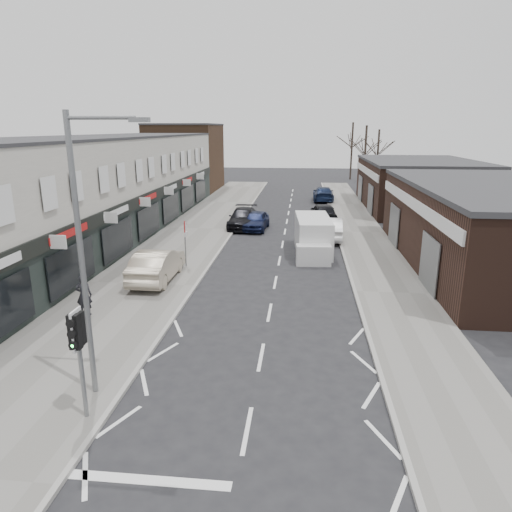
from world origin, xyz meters
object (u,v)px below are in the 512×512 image
(parked_car_left_a, at_px, (256,221))
(parked_car_right_c, at_px, (323,194))
(traffic_light, at_px, (78,339))
(pedestrian, at_px, (84,295))
(white_van, at_px, (313,237))
(parked_car_right_b, at_px, (323,213))
(street_lamp, at_px, (86,245))
(sedan_on_pavement, at_px, (157,265))
(warning_sign, at_px, (185,230))
(parked_car_left_b, at_px, (243,218))
(parked_car_right_a, at_px, (330,228))

(parked_car_left_a, distance_m, parked_car_right_c, 16.24)
(traffic_light, bearing_deg, pedestrian, 115.78)
(white_van, distance_m, parked_car_right_b, 10.05)
(traffic_light, relative_size, street_lamp, 0.39)
(sedan_on_pavement, xyz_separation_m, pedestrian, (-1.58, -4.78, 0.07))
(street_lamp, bearing_deg, parked_car_right_b, 74.23)
(pedestrian, xyz_separation_m, parked_car_right_c, (11.12, 33.04, -0.23))
(parked_car_left_a, distance_m, parked_car_right_b, 6.36)
(traffic_light, relative_size, parked_car_right_b, 0.64)
(street_lamp, relative_size, warning_sign, 2.96)
(parked_car_left_b, distance_m, parked_car_right_c, 16.07)
(warning_sign, height_order, parked_car_right_c, warning_sign)
(pedestrian, distance_m, parked_car_right_a, 18.72)
(parked_car_left_b, bearing_deg, parked_car_right_c, 63.86)
(parked_car_left_a, distance_m, parked_car_right_a, 6.12)
(street_lamp, xyz_separation_m, parked_car_right_b, (7.57, 26.80, -3.80))
(parked_car_left_a, bearing_deg, warning_sign, -101.17)
(pedestrian, distance_m, parked_car_left_b, 19.00)
(street_lamp, xyz_separation_m, parked_car_right_c, (8.03, 38.49, -3.85))
(parked_car_right_a, xyz_separation_m, parked_car_right_b, (-0.21, 6.11, 0.04))
(sedan_on_pavement, bearing_deg, pedestrian, 71.35)
(parked_car_right_a, bearing_deg, traffic_light, 72.42)
(traffic_light, distance_m, white_van, 19.17)
(street_lamp, distance_m, parked_car_right_b, 28.11)
(warning_sign, height_order, pedestrian, warning_sign)
(parked_car_right_b, relative_size, parked_car_right_c, 0.91)
(pedestrian, distance_m, parked_car_right_c, 34.86)
(traffic_light, bearing_deg, parked_car_right_c, 78.75)
(parked_car_right_c, bearing_deg, parked_car_left_a, 69.70)
(street_lamp, bearing_deg, traffic_light, -84.12)
(warning_sign, relative_size, parked_car_left_b, 0.52)
(parked_car_right_a, height_order, parked_car_right_b, parked_car_right_b)
(pedestrian, xyz_separation_m, parked_car_right_b, (10.67, 21.35, -0.18))
(parked_car_right_b, bearing_deg, warning_sign, 54.19)
(traffic_light, relative_size, parked_car_right_c, 0.58)
(pedestrian, relative_size, parked_car_right_b, 0.36)
(parked_car_left_a, distance_m, parked_car_left_b, 1.30)
(street_lamp, bearing_deg, parked_car_right_c, 78.22)
(parked_car_left_b, bearing_deg, parked_car_right_b, 22.97)
(white_van, distance_m, parked_car_right_a, 4.10)
(street_lamp, relative_size, parked_car_right_a, 1.68)
(warning_sign, distance_m, parked_car_right_c, 27.15)
(parked_car_right_a, bearing_deg, parked_car_right_c, -89.14)
(parked_car_right_b, bearing_deg, pedestrian, 58.00)
(warning_sign, height_order, parked_car_right_a, warning_sign)
(parked_car_left_a, relative_size, parked_car_right_b, 0.87)
(parked_car_left_b, bearing_deg, pedestrian, -103.57)
(sedan_on_pavement, height_order, pedestrian, pedestrian)
(traffic_light, distance_m, sedan_on_pavement, 11.67)
(street_lamp, distance_m, sedan_on_pavement, 10.99)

